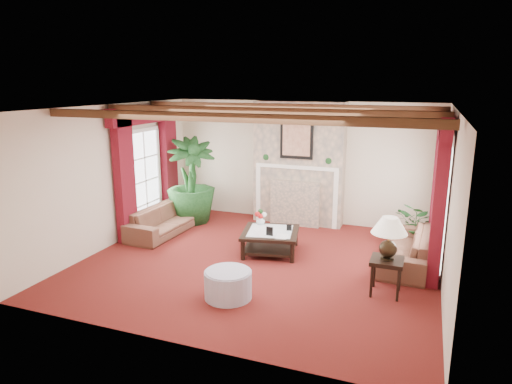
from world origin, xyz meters
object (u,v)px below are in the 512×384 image
at_px(side_table, 386,276).
at_px(sofa_right, 407,242).
at_px(sofa_left, 165,216).
at_px(coffee_table, 270,242).
at_px(potted_palm, 192,199).
at_px(ottoman, 228,285).

bearing_deg(side_table, sofa_right, 80.62).
bearing_deg(sofa_left, side_table, -103.12).
height_order(coffee_table, side_table, side_table).
xyz_separation_m(sofa_right, potted_palm, (-4.68, 0.85, 0.15)).
distance_m(sofa_left, sofa_right, 4.84).
relative_size(potted_palm, side_table, 3.83).
xyz_separation_m(potted_palm, ottoman, (2.30, -3.15, -0.33)).
bearing_deg(ottoman, sofa_right, 43.96).
height_order(sofa_right, potted_palm, potted_palm).
distance_m(sofa_left, coffee_table, 2.46).
xyz_separation_m(coffee_table, side_table, (2.17, -1.01, 0.07)).
bearing_deg(potted_palm, side_table, -26.31).
xyz_separation_m(sofa_left, ottoman, (2.45, -2.24, -0.17)).
bearing_deg(side_table, coffee_table, 155.01).
bearing_deg(ottoman, sofa_left, 137.63).
distance_m(sofa_right, coffee_table, 2.43).
xyz_separation_m(sofa_right, ottoman, (-2.38, -2.30, -0.18)).
bearing_deg(side_table, sofa_left, 164.36).
bearing_deg(coffee_table, ottoman, -101.46).
bearing_deg(sofa_left, potted_palm, -7.10).
distance_m(side_table, ottoman, 2.36).
relative_size(sofa_right, potted_palm, 0.94).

